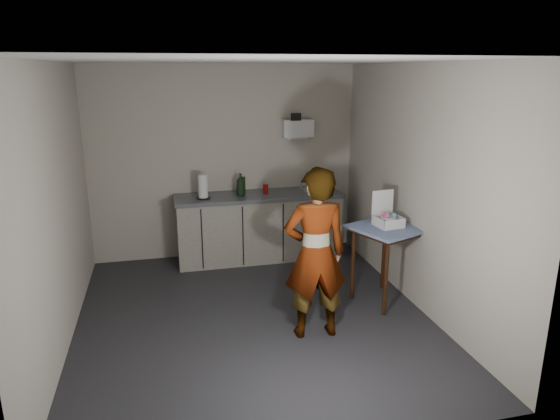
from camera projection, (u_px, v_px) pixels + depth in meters
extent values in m
plane|color=#252529|center=(254.00, 317.00, 5.26)|extent=(4.00, 4.00, 0.00)
cube|color=beige|center=(225.00, 163.00, 6.77)|extent=(3.60, 0.02, 2.60)
cube|color=beige|center=(417.00, 188.00, 5.31)|extent=(0.02, 4.00, 2.60)
cube|color=beige|center=(57.00, 210.00, 4.50)|extent=(0.02, 4.00, 2.60)
cube|color=white|center=(250.00, 61.00, 4.55)|extent=(3.60, 4.00, 0.01)
cube|color=black|center=(259.00, 255.00, 6.93)|extent=(2.20, 0.52, 0.08)
cube|color=#AEAA9B|center=(259.00, 228.00, 6.82)|extent=(2.20, 0.58, 0.86)
cube|color=#50525B|center=(259.00, 196.00, 6.70)|extent=(2.24, 0.62, 0.05)
cube|color=black|center=(202.00, 239.00, 6.37)|extent=(0.02, 0.01, 0.80)
cube|color=black|center=(243.00, 236.00, 6.49)|extent=(0.02, 0.01, 0.80)
cube|color=black|center=(283.00, 233.00, 6.61)|extent=(0.01, 0.01, 0.80)
cube|color=black|center=(321.00, 230.00, 6.73)|extent=(0.02, 0.01, 0.80)
cube|color=white|center=(298.00, 128.00, 6.81)|extent=(0.42, 0.16, 0.24)
cube|color=white|center=(297.00, 138.00, 6.89)|extent=(0.30, 0.06, 0.04)
cube|color=black|center=(296.00, 117.00, 6.67)|extent=(0.14, 0.02, 0.10)
cylinder|color=#34180C|center=(386.00, 280.00, 5.21)|extent=(0.04, 0.04, 0.80)
cylinder|color=#34180C|center=(417.00, 269.00, 5.49)|extent=(0.04, 0.04, 0.80)
cylinder|color=#34180C|center=(353.00, 265.00, 5.60)|extent=(0.04, 0.04, 0.80)
cylinder|color=#34180C|center=(384.00, 256.00, 5.88)|extent=(0.04, 0.04, 0.80)
cube|color=#34180C|center=(387.00, 231.00, 5.43)|extent=(0.77, 0.77, 0.04)
cube|color=navy|center=(387.00, 228.00, 5.42)|extent=(0.88, 0.88, 0.03)
imported|color=#B2A593|center=(315.00, 254.00, 4.72)|extent=(0.63, 0.43, 1.68)
imported|color=black|center=(240.00, 185.00, 6.55)|extent=(0.14, 0.14, 0.31)
cylinder|color=#B41512|center=(266.00, 189.00, 6.68)|extent=(0.07, 0.07, 0.13)
cylinder|color=black|center=(243.00, 185.00, 6.67)|extent=(0.07, 0.07, 0.23)
cylinder|color=black|center=(203.00, 198.00, 6.46)|extent=(0.18, 0.18, 0.02)
cylinder|color=white|center=(203.00, 186.00, 6.41)|extent=(0.12, 0.12, 0.30)
cube|color=silver|center=(315.00, 190.00, 6.89)|extent=(0.37, 0.28, 0.02)
cylinder|color=silver|center=(307.00, 183.00, 6.71)|extent=(0.01, 0.01, 0.24)
cylinder|color=silver|center=(330.00, 182.00, 6.78)|extent=(0.01, 0.01, 0.24)
cylinder|color=silver|center=(302.00, 179.00, 6.93)|extent=(0.01, 0.01, 0.24)
cylinder|color=silver|center=(324.00, 178.00, 7.01)|extent=(0.01, 0.01, 0.24)
cylinder|color=white|center=(309.00, 182.00, 6.84)|extent=(0.05, 0.20, 0.20)
cylinder|color=white|center=(314.00, 182.00, 6.86)|extent=(0.05, 0.20, 0.20)
cylinder|color=white|center=(319.00, 182.00, 6.88)|extent=(0.05, 0.20, 0.20)
cube|color=white|center=(388.00, 226.00, 5.44)|extent=(0.30, 0.30, 0.01)
cube|color=white|center=(395.00, 224.00, 5.31)|extent=(0.26, 0.04, 0.10)
cube|color=white|center=(382.00, 218.00, 5.54)|extent=(0.26, 0.04, 0.10)
cube|color=white|center=(378.00, 222.00, 5.38)|extent=(0.04, 0.26, 0.10)
cube|color=white|center=(398.00, 220.00, 5.47)|extent=(0.04, 0.26, 0.10)
cube|color=white|center=(383.00, 202.00, 5.50)|extent=(0.26, 0.04, 0.27)
cylinder|color=silver|center=(388.00, 221.00, 5.43)|extent=(0.18, 0.18, 0.10)
sphere|color=#F55AA7|center=(387.00, 216.00, 5.37)|extent=(0.06, 0.06, 0.06)
sphere|color=#5795ED|center=(394.00, 215.00, 5.39)|extent=(0.06, 0.06, 0.06)
sphere|color=#62F085|center=(387.00, 214.00, 5.45)|extent=(0.06, 0.06, 0.06)
sphere|color=#F55AA7|center=(384.00, 214.00, 5.43)|extent=(0.06, 0.06, 0.06)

